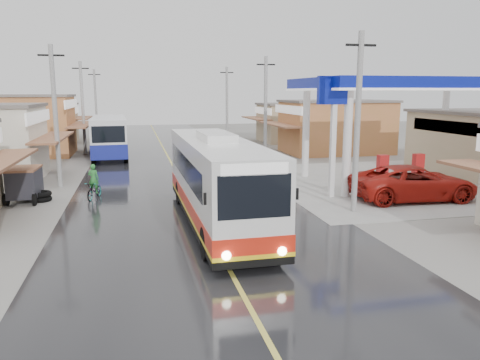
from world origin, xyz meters
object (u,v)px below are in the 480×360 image
Objects in this scene: jeepney at (414,183)px; cyclist at (94,187)px; coach_bus at (216,180)px; tricycle_near at (24,182)px; second_bus at (109,136)px; tyre_stack at (42,196)px.

jeepney is 3.46× the size of cyclist.
coach_bus reaches higher than tricycle_near.
second_bus is 16.20m from tyre_stack.
tyre_stack is (-7.90, 5.86, -1.57)m from coach_bus.
cyclist reaches higher than tyre_stack.
jeepney reaches higher than tricycle_near.
cyclist is (-0.07, -15.99, -1.19)m from second_bus.
coach_bus is at bearing -78.50° from second_bus.
second_bus is at bearing 79.66° from tricycle_near.
jeepney is 19.54m from tricycle_near.
tricycle_near is at bearing 145.12° from coach_bus.
coach_bus reaches higher than cyclist.
coach_bus is 6.61× the size of cyclist.
tyre_stack is at bearing -163.93° from cyclist.
jeepney is 18.81m from tyre_stack.
tricycle_near is 1.06m from tyre_stack.
tricycle_near is (-3.39, -15.91, -0.80)m from second_bus.
cyclist is 0.79× the size of tricycle_near.
coach_bus is 1.91× the size of jeepney.
jeepney is (15.77, -19.77, -0.91)m from second_bus.
tricycle_near is at bearing -104.13° from second_bus.
second_bus is 1.59× the size of jeepney.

